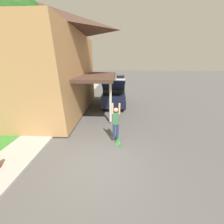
# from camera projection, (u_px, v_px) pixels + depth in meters

# --- Properties ---
(ground_plane) EXTENTS (120.00, 120.00, 0.00)m
(ground_plane) POSITION_uv_depth(u_px,v_px,m) (97.00, 163.00, 5.18)
(ground_plane) COLOR #54514F
(lawn) EXTENTS (10.00, 80.00, 0.08)m
(lawn) POSITION_uv_depth(u_px,v_px,m) (19.00, 108.00, 11.09)
(lawn) COLOR #387F2D
(lawn) RESTS_ON ground_plane
(sidewalk) EXTENTS (1.80, 80.00, 0.10)m
(sidewalk) POSITION_uv_depth(u_px,v_px,m) (67.00, 109.00, 10.88)
(sidewalk) COLOR #ADA89E
(sidewalk) RESTS_ON ground_plane
(house) EXTENTS (13.55, 8.86, 8.16)m
(house) POSITION_uv_depth(u_px,v_px,m) (10.00, 56.00, 9.17)
(house) COLOR tan
(house) RESTS_ON lawn
(lawn_tree_near) EXTENTS (3.69, 3.69, 7.61)m
(lawn_tree_near) POSITION_uv_depth(u_px,v_px,m) (9.00, 23.00, 6.67)
(lawn_tree_near) COLOR brown
(lawn_tree_near) RESTS_ON lawn
(suv_parked) EXTENTS (2.09, 5.33, 2.71)m
(suv_parked) POSITION_uv_depth(u_px,v_px,m) (114.00, 93.00, 11.93)
(suv_parked) COLOR black
(suv_parked) RESTS_ON ground_plane
(car_down_street) EXTENTS (1.90, 4.12, 1.36)m
(car_down_street) POSITION_uv_depth(u_px,v_px,m) (120.00, 79.00, 25.64)
(car_down_street) COLOR silver
(car_down_street) RESTS_ON ground_plane
(skateboarder) EXTENTS (0.41, 0.21, 1.83)m
(skateboarder) POSITION_uv_depth(u_px,v_px,m) (116.00, 121.00, 6.04)
(skateboarder) COLOR navy
(skateboarder) RESTS_ON ground_plane
(skateboard) EXTENTS (0.31, 0.74, 0.33)m
(skateboard) POSITION_uv_depth(u_px,v_px,m) (118.00, 141.00, 6.41)
(skateboard) COLOR #337F3D
(skateboard) RESTS_ON ground_plane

